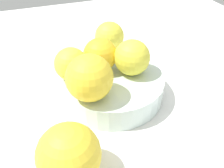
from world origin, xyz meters
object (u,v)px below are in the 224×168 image
Objects in this scene: fruit_bowl at (112,86)px; orange_in_bowl_0 at (100,55)px; orange_in_bowl_2 at (89,78)px; orange_loose_0 at (69,155)px; orange_loose_1 at (109,36)px; orange_in_bowl_1 at (132,58)px; orange_in_bowl_3 at (71,64)px.

fruit_bowl is 3.05× the size of orange_in_bowl_0.
fruit_bowl is 2.52× the size of orange_in_bowl_2.
orange_loose_0 is at bearing -37.81° from fruit_bowl.
orange_loose_0 is 36.06cm from orange_loose_1.
orange_loose_1 is at bearing 153.12° from orange_in_bowl_2.
orange_in_bowl_1 is (3.13, 5.13, 0.13)cm from orange_in_bowl_0.
orange_loose_0 is 1.19× the size of orange_loose_1.
orange_in_bowl_1 reaches higher than orange_loose_1.
orange_in_bowl_1 is 18.02cm from orange_loose_1.
orange_in_bowl_1 is at bearing -5.67° from orange_loose_1.
orange_in_bowl_3 is at bearing -101.26° from orange_in_bowl_1.
fruit_bowl is 6.85cm from orange_in_bowl_1.
orange_in_bowl_3 is at bearing -165.49° from orange_in_bowl_2.
orange_in_bowl_3 is at bearing 165.72° from orange_loose_0.
orange_loose_1 is (-15.29, 12.61, -3.78)cm from orange_in_bowl_3.
orange_in_bowl_2 reaches higher than fruit_bowl.
orange_in_bowl_3 is at bearing -106.89° from fruit_bowl.
orange_in_bowl_0 is at bearing 150.40° from orange_loose_0.
orange_in_bowl_0 is 6.02cm from orange_in_bowl_1.
orange_in_bowl_0 reaches higher than orange_loose_0.
orange_in_bowl_0 is 0.74× the size of orange_loose_0.
orange_in_bowl_1 is at bearing 133.67° from orange_loose_0.
orange_loose_0 is at bearing -29.82° from orange_in_bowl_2.
orange_in_bowl_1 is 0.77× the size of orange_loose_0.
orange_in_bowl_2 is at bearing -29.29° from orange_in_bowl_0.
orange_in_bowl_3 is at bearing -39.52° from orange_loose_1.
orange_in_bowl_0 is (-3.09, -1.25, 5.52)cm from fruit_bowl.
orange_loose_1 is (-31.88, 16.84, -0.69)cm from orange_loose_0.
orange_loose_0 is (16.58, -4.22, -3.10)cm from orange_in_bowl_3.
orange_in_bowl_0 is at bearing -25.61° from orange_loose_1.
orange_in_bowl_2 reaches higher than orange_loose_0.
orange_loose_1 is at bearing 162.13° from fruit_bowl.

